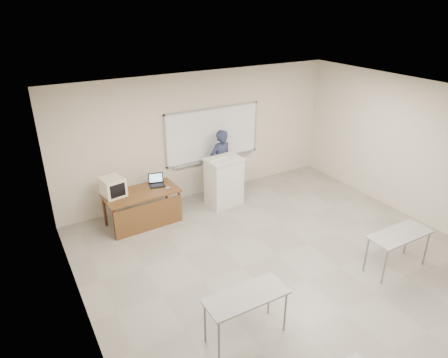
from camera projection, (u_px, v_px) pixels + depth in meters
floor at (307, 281)px, 6.94m from camera, size 7.00×8.00×0.01m
whiteboard at (213, 135)px, 9.59m from camera, size 2.48×0.10×1.31m
student_desks at (375, 296)px, 5.60m from camera, size 4.40×2.20×0.73m
instructor_desk at (143, 202)px, 8.41m from camera, size 1.56×0.78×0.75m
podium at (224, 181)px, 9.30m from camera, size 0.81×0.59×1.15m
crt_monitor at (112, 187)px, 8.19m from camera, size 0.43×0.48×0.41m
laptop at (156, 183)px, 8.70m from camera, size 0.33×0.30×0.24m
mouse at (168, 188)px, 8.55m from camera, size 0.10×0.07×0.04m
keyboard at (216, 158)px, 9.05m from camera, size 0.44×0.18×0.02m
presenter at (221, 163)px, 9.69m from camera, size 0.66×0.48×1.66m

